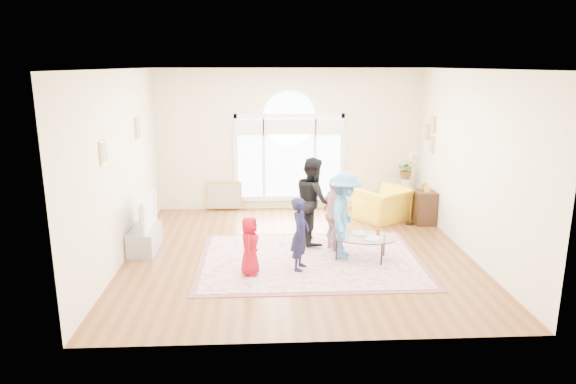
{
  "coord_description": "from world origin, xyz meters",
  "views": [
    {
      "loc": [
        -0.61,
        -8.58,
        3.27
      ],
      "look_at": [
        -0.16,
        0.3,
        1.06
      ],
      "focal_mm": 32.0,
      "sensor_mm": 36.0,
      "label": 1
    }
  ],
  "objects_px": {
    "area_rug": "(310,260)",
    "armchair": "(384,204)",
    "tv_console": "(145,239)",
    "television": "(143,212)",
    "coffee_table": "(361,237)"
  },
  "relations": [
    {
      "from": "area_rug",
      "to": "coffee_table",
      "type": "distance_m",
      "value": 0.95
    },
    {
      "from": "tv_console",
      "to": "coffee_table",
      "type": "relative_size",
      "value": 0.73
    },
    {
      "from": "area_rug",
      "to": "tv_console",
      "type": "xyz_separation_m",
      "value": [
        -2.94,
        0.63,
        0.2
      ]
    },
    {
      "from": "tv_console",
      "to": "coffee_table",
      "type": "xyz_separation_m",
      "value": [
        3.81,
        -0.62,
        0.19
      ]
    },
    {
      "from": "tv_console",
      "to": "coffee_table",
      "type": "bearing_deg",
      "value": -9.32
    },
    {
      "from": "armchair",
      "to": "television",
      "type": "bearing_deg",
      "value": -15.3
    },
    {
      "from": "television",
      "to": "area_rug",
      "type": "bearing_deg",
      "value": -12.23
    },
    {
      "from": "tv_console",
      "to": "armchair",
      "type": "relative_size",
      "value": 0.93
    },
    {
      "from": "television",
      "to": "coffee_table",
      "type": "relative_size",
      "value": 0.75
    },
    {
      "from": "area_rug",
      "to": "armchair",
      "type": "bearing_deg",
      "value": 51.46
    },
    {
      "from": "television",
      "to": "armchair",
      "type": "relative_size",
      "value": 0.96
    },
    {
      "from": "area_rug",
      "to": "armchair",
      "type": "relative_size",
      "value": 3.33
    },
    {
      "from": "coffee_table",
      "to": "armchair",
      "type": "xyz_separation_m",
      "value": [
        0.93,
        2.25,
        -0.05
      ]
    },
    {
      "from": "area_rug",
      "to": "tv_console",
      "type": "bearing_deg",
      "value": 167.8
    },
    {
      "from": "television",
      "to": "coffee_table",
      "type": "distance_m",
      "value": 3.86
    }
  ]
}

